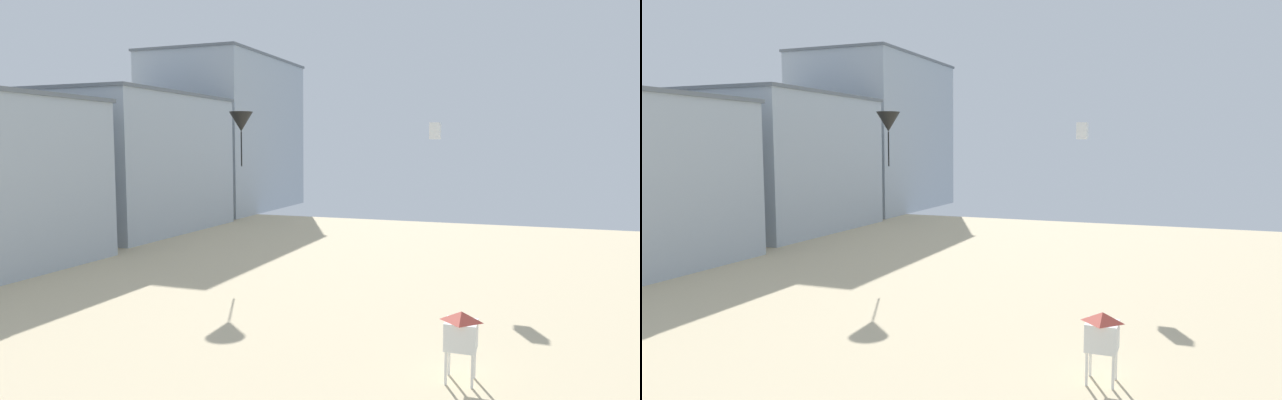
# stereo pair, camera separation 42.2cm
# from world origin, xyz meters

# --- Properties ---
(boardwalk_hotel_mid) EXTENTS (15.43, 18.21, 13.51)m
(boardwalk_hotel_mid) POSITION_xyz_m (-27.76, 43.93, 6.76)
(boardwalk_hotel_mid) COLOR #ADB7C1
(boardwalk_hotel_mid) RESTS_ON ground
(boardwalk_hotel_far) EXTENTS (14.21, 21.35, 20.01)m
(boardwalk_hotel_far) POSITION_xyz_m (-27.76, 64.99, 10.01)
(boardwalk_hotel_far) COLOR #ADB7C1
(boardwalk_hotel_far) RESTS_ON ground
(lifeguard_stand) EXTENTS (1.10, 1.10, 2.55)m
(lifeguard_stand) POSITION_xyz_m (8.33, 17.35, 1.84)
(lifeguard_stand) COLOR white
(lifeguard_stand) RESTS_ON ground
(kite_white_box) EXTENTS (0.73, 0.73, 1.14)m
(kite_white_box) POSITION_xyz_m (4.30, 37.23, 9.42)
(kite_white_box) COLOR white
(kite_black_delta) EXTENTS (1.74, 1.74, 3.95)m
(kite_black_delta) POSITION_xyz_m (-9.28, 34.33, 10.13)
(kite_black_delta) COLOR black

